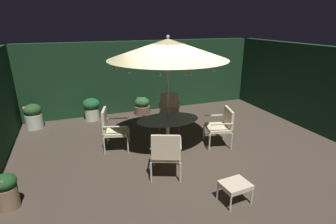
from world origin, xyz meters
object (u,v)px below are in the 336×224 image
at_px(potted_plant_right_near, 142,106).
at_px(patio_chair_northeast, 222,124).
at_px(patio_umbrella, 168,49).
at_px(potted_plant_back_right, 92,108).
at_px(patio_dining_table, 168,126).
at_px(potted_plant_front_corner, 33,116).
at_px(patio_chair_north, 166,152).
at_px(potted_plant_left_far, 173,104).
at_px(potted_plant_left_near, 6,190).
at_px(ottoman_footrest, 235,186).
at_px(patio_chair_southeast, 112,127).
at_px(patio_chair_east, 169,108).

bearing_deg(potted_plant_right_near, patio_chair_northeast, -66.81).
relative_size(patio_umbrella, potted_plant_back_right, 3.88).
xyz_separation_m(patio_dining_table, potted_plant_front_corner, (-3.23, 2.50, -0.17)).
bearing_deg(patio_chair_north, patio_chair_northeast, 26.72).
xyz_separation_m(patio_dining_table, potted_plant_right_near, (0.04, 2.59, -0.26)).
relative_size(patio_dining_table, patio_chair_north, 1.56).
height_order(patio_dining_table, patio_umbrella, patio_umbrella).
xyz_separation_m(patio_chair_northeast, potted_plant_left_far, (-0.14, 2.92, -0.30)).
bearing_deg(patio_dining_table, potted_plant_left_near, -159.79).
distance_m(patio_chair_north, potted_plant_front_corner, 4.64).
bearing_deg(patio_chair_north, ottoman_footrest, -53.67).
bearing_deg(patio_chair_southeast, patio_dining_table, -14.97).
bearing_deg(ottoman_footrest, potted_plant_right_near, 93.31).
bearing_deg(patio_chair_east, patio_chair_north, -112.06).
bearing_deg(potted_plant_left_near, potted_plant_back_right, 65.78).
distance_m(patio_chair_northeast, patio_chair_east, 1.78).
xyz_separation_m(potted_plant_front_corner, potted_plant_back_right, (1.65, 0.11, 0.01)).
bearing_deg(patio_chair_southeast, potted_plant_left_far, 41.98).
height_order(ottoman_footrest, potted_plant_back_right, potted_plant_back_right).
distance_m(ottoman_footrest, potted_plant_left_far, 5.05).
distance_m(potted_plant_left_far, potted_plant_back_right, 2.75).
bearing_deg(patio_chair_north, patio_chair_east, 67.94).
bearing_deg(patio_umbrella, patio_chair_east, 67.92).
distance_m(patio_dining_table, patio_chair_east, 1.34).
distance_m(potted_plant_right_near, potted_plant_back_right, 1.63).
xyz_separation_m(ottoman_footrest, potted_plant_front_corner, (-3.56, 4.90, 0.06)).
height_order(potted_plant_right_near, potted_plant_front_corner, potted_plant_front_corner).
bearing_deg(potted_plant_back_right, potted_plant_right_near, -0.93).
bearing_deg(patio_chair_east, potted_plant_left_far, 63.67).
xyz_separation_m(patio_chair_north, potted_plant_back_right, (-1.07, 3.87, -0.17)).
bearing_deg(potted_plant_left_far, patio_chair_southeast, -138.02).
distance_m(patio_chair_northeast, potted_plant_right_near, 3.20).
bearing_deg(patio_umbrella, potted_plant_front_corner, 142.21).
relative_size(potted_plant_left_near, potted_plant_back_right, 0.89).
distance_m(patio_chair_east, potted_plant_left_far, 1.52).
bearing_deg(potted_plant_left_near, patio_chair_northeast, 10.70).
xyz_separation_m(patio_umbrella, potted_plant_right_near, (0.04, 2.59, -2.10)).
distance_m(patio_chair_north, patio_chair_northeast, 2.03).
relative_size(patio_dining_table, ottoman_footrest, 2.98).
relative_size(patio_chair_east, potted_plant_front_corner, 1.34).
bearing_deg(potted_plant_left_far, potted_plant_left_near, -139.67).
distance_m(patio_chair_north, patio_chair_east, 2.70).
bearing_deg(potted_plant_right_near, patio_chair_north, -98.19).
height_order(patio_dining_table, potted_plant_back_right, patio_dining_table).
height_order(patio_umbrella, patio_chair_north, patio_umbrella).
distance_m(patio_dining_table, potted_plant_left_near, 3.53).
xyz_separation_m(patio_chair_north, potted_plant_right_near, (0.55, 3.84, -0.27)).
bearing_deg(patio_umbrella, potted_plant_left_near, -159.79).
height_order(patio_chair_north, ottoman_footrest, patio_chair_north).
distance_m(patio_chair_east, potted_plant_back_right, 2.50).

